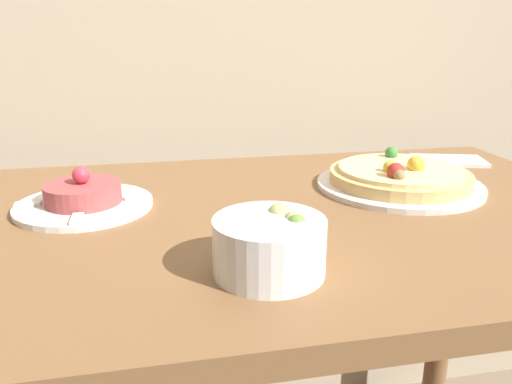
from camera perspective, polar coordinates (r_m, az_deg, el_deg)
dining_table at (r=0.85m, az=0.27°, el=-9.87°), size 1.24×0.72×0.79m
pizza_plate at (r=0.95m, az=16.09°, el=1.54°), size 0.30×0.30×0.06m
tartare_plate at (r=0.86m, az=-19.09°, el=-0.72°), size 0.22×0.22×0.07m
small_bowl at (r=0.59m, az=1.66°, el=-6.04°), size 0.13×0.13×0.08m
napkin at (r=1.18m, az=21.16°, el=3.36°), size 0.17×0.13×0.01m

